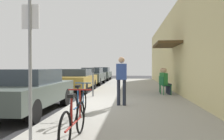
{
  "coord_description": "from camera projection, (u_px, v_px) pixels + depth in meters",
  "views": [
    {
      "loc": [
        2.23,
        -7.96,
        1.46
      ],
      "look_at": [
        0.88,
        7.1,
        1.26
      ],
      "focal_mm": 35.96,
      "sensor_mm": 36.0,
      "label": 1
    }
  ],
  "objects": [
    {
      "name": "bicycle_0",
      "position": [
        74.0,
        122.0,
        4.01
      ],
      "size": [
        0.46,
        1.71,
        0.9
      ],
      "color": "black",
      "rests_on": "sidewalk_slab"
    },
    {
      "name": "building_facade",
      "position": [
        188.0,
        45.0,
        9.71
      ],
      "size": [
        1.4,
        32.0,
        4.81
      ],
      "color": "beige",
      "rests_on": "ground_plane"
    },
    {
      "name": "parked_car_2",
      "position": [
        92.0,
        76.0,
        18.87
      ],
      "size": [
        1.8,
        4.4,
        1.41
      ],
      "color": "#47514C",
      "rests_on": "ground_plane"
    },
    {
      "name": "parked_car_3",
      "position": [
        102.0,
        73.0,
        24.96
      ],
      "size": [
        1.8,
        4.4,
        1.44
      ],
      "color": "#47514C",
      "rests_on": "ground_plane"
    },
    {
      "name": "cafe_chair_0",
      "position": [
        164.0,
        84.0,
        10.88
      ],
      "size": [
        0.53,
        0.53,
        0.87
      ],
      "color": "#14592D",
      "rests_on": "sidewalk_slab"
    },
    {
      "name": "sidewalk_slab",
      "position": [
        132.0,
        99.0,
        9.94
      ],
      "size": [
        4.5,
        32.0,
        0.12
      ],
      "primitive_type": "cube",
      "color": "#9E9B93",
      "rests_on": "ground_plane"
    },
    {
      "name": "street_sign",
      "position": [
        30.0,
        57.0,
        4.03
      ],
      "size": [
        0.32,
        0.06,
        2.6
      ],
      "color": "gray",
      "rests_on": "sidewalk_slab"
    },
    {
      "name": "bicycle_1",
      "position": [
        79.0,
        104.0,
        5.88
      ],
      "size": [
        0.46,
        1.71,
        0.9
      ],
      "color": "black",
      "rests_on": "sidewalk_slab"
    },
    {
      "name": "parked_car_0",
      "position": [
        29.0,
        90.0,
        7.23
      ],
      "size": [
        1.8,
        4.4,
        1.4
      ],
      "color": "#47514C",
      "rests_on": "ground_plane"
    },
    {
      "name": "seated_patron_0",
      "position": [
        165.0,
        80.0,
        10.89
      ],
      "size": [
        0.49,
        0.44,
        1.29
      ],
      "color": "#232838",
      "rests_on": "sidewalk_slab"
    },
    {
      "name": "seated_patron_1",
      "position": [
        163.0,
        79.0,
        11.66
      ],
      "size": [
        0.43,
        0.36,
        1.29
      ],
      "color": "#232838",
      "rests_on": "sidewalk_slab"
    },
    {
      "name": "parking_meter",
      "position": [
        93.0,
        80.0,
        10.25
      ],
      "size": [
        0.12,
        0.1,
        1.32
      ],
      "color": "slate",
      "rests_on": "sidewalk_slab"
    },
    {
      "name": "cafe_chair_1",
      "position": [
        162.0,
        83.0,
        11.66
      ],
      "size": [
        0.44,
        0.44,
        0.87
      ],
      "color": "#14592D",
      "rests_on": "sidewalk_slab"
    },
    {
      "name": "parked_car_1",
      "position": [
        77.0,
        79.0,
        13.58
      ],
      "size": [
        1.8,
        4.4,
        1.35
      ],
      "color": "#A58433",
      "rests_on": "ground_plane"
    },
    {
      "name": "ground_plane",
      "position": [
        71.0,
        107.0,
        8.15
      ],
      "size": [
        60.0,
        60.0,
        0.0
      ],
      "primitive_type": "plane",
      "color": "#2D2D30"
    },
    {
      "name": "pedestrian_standing",
      "position": [
        121.0,
        77.0,
        7.83
      ],
      "size": [
        0.36,
        0.22,
        1.7
      ],
      "color": "#232838",
      "rests_on": "sidewalk_slab"
    }
  ]
}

